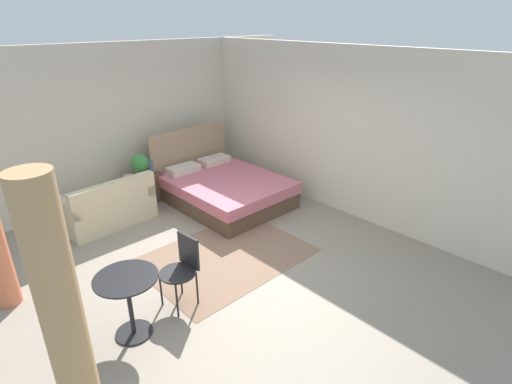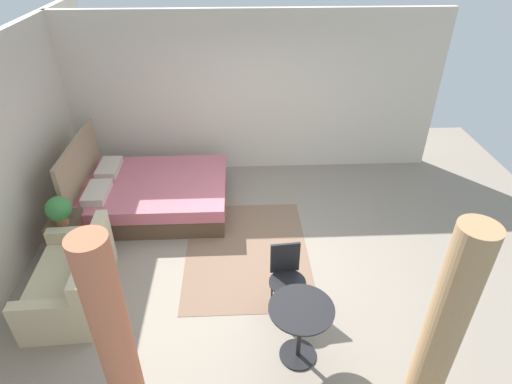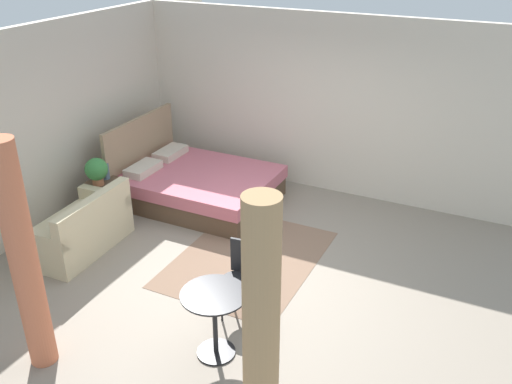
{
  "view_description": "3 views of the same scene",
  "coord_description": "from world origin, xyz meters",
  "px_view_note": "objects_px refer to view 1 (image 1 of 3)",
  "views": [
    {
      "loc": [
        -2.92,
        -3.68,
        3.18
      ],
      "look_at": [
        0.71,
        0.15,
        0.86
      ],
      "focal_mm": 28.04,
      "sensor_mm": 36.0,
      "label": 1
    },
    {
      "loc": [
        -4.4,
        0.28,
        3.96
      ],
      "look_at": [
        0.36,
        0.06,
        0.87
      ],
      "focal_mm": 29.65,
      "sensor_mm": 36.0,
      "label": 2
    },
    {
      "loc": [
        -5.31,
        -2.59,
        3.97
      ],
      "look_at": [
        0.18,
        0.1,
        0.98
      ],
      "focal_mm": 38.89,
      "sensor_mm": 36.0,
      "label": 3
    }
  ],
  "objects_px": {
    "balcony_table": "(128,295)",
    "bed": "(223,188)",
    "potted_plant": "(140,164)",
    "vase": "(150,166)",
    "nightstand": "(147,187)",
    "cafe_chair_near_window": "(183,264)",
    "couch": "(108,208)"
  },
  "relations": [
    {
      "from": "potted_plant",
      "to": "balcony_table",
      "type": "bearing_deg",
      "value": -120.87
    },
    {
      "from": "couch",
      "to": "cafe_chair_near_window",
      "type": "bearing_deg",
      "value": -95.05
    },
    {
      "from": "bed",
      "to": "cafe_chair_near_window",
      "type": "height_order",
      "value": "bed"
    },
    {
      "from": "nightstand",
      "to": "vase",
      "type": "height_order",
      "value": "vase"
    },
    {
      "from": "bed",
      "to": "couch",
      "type": "height_order",
      "value": "bed"
    },
    {
      "from": "vase",
      "to": "balcony_table",
      "type": "bearing_deg",
      "value": -123.53
    },
    {
      "from": "balcony_table",
      "to": "cafe_chair_near_window",
      "type": "bearing_deg",
      "value": 5.28
    },
    {
      "from": "couch",
      "to": "potted_plant",
      "type": "height_order",
      "value": "potted_plant"
    },
    {
      "from": "couch",
      "to": "cafe_chair_near_window",
      "type": "height_order",
      "value": "cafe_chair_near_window"
    },
    {
      "from": "balcony_table",
      "to": "bed",
      "type": "bearing_deg",
      "value": 34.75
    },
    {
      "from": "cafe_chair_near_window",
      "to": "couch",
      "type": "bearing_deg",
      "value": 84.95
    },
    {
      "from": "couch",
      "to": "nightstand",
      "type": "bearing_deg",
      "value": 21.88
    },
    {
      "from": "potted_plant",
      "to": "cafe_chair_near_window",
      "type": "distance_m",
      "value": 3.07
    },
    {
      "from": "bed",
      "to": "vase",
      "type": "relative_size",
      "value": 9.89
    },
    {
      "from": "bed",
      "to": "potted_plant",
      "type": "relative_size",
      "value": 5.45
    },
    {
      "from": "potted_plant",
      "to": "vase",
      "type": "distance_m",
      "value": 0.25
    },
    {
      "from": "couch",
      "to": "nightstand",
      "type": "xyz_separation_m",
      "value": [
        0.91,
        0.37,
        -0.01
      ]
    },
    {
      "from": "potted_plant",
      "to": "nightstand",
      "type": "bearing_deg",
      "value": 22.34
    },
    {
      "from": "bed",
      "to": "balcony_table",
      "type": "xyz_separation_m",
      "value": [
        -2.87,
        -1.99,
        0.24
      ]
    },
    {
      "from": "balcony_table",
      "to": "couch",
      "type": "bearing_deg",
      "value": 70.1
    },
    {
      "from": "couch",
      "to": "nightstand",
      "type": "height_order",
      "value": "couch"
    },
    {
      "from": "nightstand",
      "to": "balcony_table",
      "type": "distance_m",
      "value": 3.53
    },
    {
      "from": "potted_plant",
      "to": "vase",
      "type": "height_order",
      "value": "potted_plant"
    },
    {
      "from": "nightstand",
      "to": "vase",
      "type": "xyz_separation_m",
      "value": [
        0.12,
        0.0,
        0.38
      ]
    },
    {
      "from": "vase",
      "to": "cafe_chair_near_window",
      "type": "relative_size",
      "value": 0.26
    },
    {
      "from": "couch",
      "to": "potted_plant",
      "type": "relative_size",
      "value": 3.51
    },
    {
      "from": "potted_plant",
      "to": "balcony_table",
      "type": "height_order",
      "value": "potted_plant"
    },
    {
      "from": "cafe_chair_near_window",
      "to": "nightstand",
      "type": "bearing_deg",
      "value": 68.72
    },
    {
      "from": "nightstand",
      "to": "cafe_chair_near_window",
      "type": "bearing_deg",
      "value": -111.28
    },
    {
      "from": "potted_plant",
      "to": "bed",
      "type": "bearing_deg",
      "value": -40.73
    },
    {
      "from": "vase",
      "to": "balcony_table",
      "type": "distance_m",
      "value": 3.59
    },
    {
      "from": "bed",
      "to": "nightstand",
      "type": "relative_size",
      "value": 4.12
    }
  ]
}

